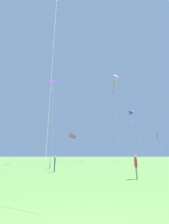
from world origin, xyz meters
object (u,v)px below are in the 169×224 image
object	(u,v)px
kite_purple_streamer	(53,85)
person_near_tree	(136,165)
kite_blue_delta	(130,112)
person_child_small	(50,162)
person_in_blue_jacket	(55,162)
kite_black_large	(73,138)
kite_pink_low	(116,80)
kite_orange_box	(114,84)
kite_teal_box	(157,136)

from	to	relation	value
kite_purple_streamer	person_near_tree	distance (m)	25.09
kite_blue_delta	person_child_small	xyz separation A→B (m)	(-16.93, -23.14, -12.73)
kite_blue_delta	person_in_blue_jacket	xyz separation A→B (m)	(-15.59, -27.34, -12.62)
kite_black_large	person_near_tree	bearing A→B (deg)	-78.53
kite_blue_delta	person_child_small	world-z (taller)	kite_blue_delta
kite_purple_streamer	kite_pink_low	distance (m)	17.29
kite_pink_low	kite_purple_streamer	bearing A→B (deg)	-151.33
person_child_small	person_in_blue_jacket	distance (m)	4.41
person_child_small	person_near_tree	size ratio (longest dim) A/B	0.85
kite_purple_streamer	kite_black_large	distance (m)	20.42
kite_black_large	kite_orange_box	distance (m)	21.95
kite_purple_streamer	kite_pink_low	bearing A→B (deg)	28.67
kite_orange_box	kite_pink_low	bearing A→B (deg)	-97.16
kite_black_large	person_child_small	distance (m)	27.80
person_near_tree	person_in_blue_jacket	bearing A→B (deg)	143.10
kite_teal_box	kite_pink_low	bearing A→B (deg)	-172.05
kite_pink_low	person_in_blue_jacket	world-z (taller)	kite_pink_low
kite_black_large	kite_purple_streamer	bearing A→B (deg)	-98.31
kite_pink_low	kite_teal_box	size ratio (longest dim) A/B	3.36
kite_teal_box	person_child_small	xyz separation A→B (m)	(-21.65, -18.21, -5.22)
kite_orange_box	kite_pink_low	xyz separation A→B (m)	(-1.25, -9.99, -3.80)
kite_black_large	kite_blue_delta	distance (m)	18.40
kite_blue_delta	kite_black_large	bearing A→B (deg)	166.15
person_in_blue_jacket	kite_orange_box	bearing A→B (deg)	68.59
kite_purple_streamer	kite_teal_box	xyz separation A→B (m)	(23.89, 9.25, -9.26)
kite_orange_box	person_in_blue_jacket	xyz separation A→B (m)	(-12.19, -31.09, -23.19)
person_in_blue_jacket	kite_blue_delta	bearing A→B (deg)	60.31
kite_purple_streamer	kite_orange_box	distance (m)	25.46
person_near_tree	kite_orange_box	bearing A→B (deg)	80.90
kite_pink_low	kite_blue_delta	distance (m)	10.31
kite_pink_low	person_in_blue_jacket	bearing A→B (deg)	-117.40
kite_purple_streamer	person_near_tree	world-z (taller)	kite_purple_streamer
kite_blue_delta	kite_purple_streamer	bearing A→B (deg)	-143.52
person_child_small	person_in_blue_jacket	bearing A→B (deg)	-72.29
kite_purple_streamer	person_near_tree	xyz separation A→B (m)	(10.02, -17.99, -14.34)
kite_black_large	kite_blue_delta	world-z (taller)	kite_blue_delta
kite_black_large	person_in_blue_jacket	world-z (taller)	kite_black_large
kite_black_large	person_near_tree	xyz separation A→B (m)	(7.35, -36.24, -5.56)
kite_pink_low	kite_teal_box	world-z (taller)	kite_pink_low
kite_black_large	kite_teal_box	size ratio (longest dim) A/B	1.22
kite_pink_low	person_in_blue_jacket	size ratio (longest dim) A/B	14.76
kite_teal_box	person_near_tree	bearing A→B (deg)	-116.98
kite_purple_streamer	person_child_small	bearing A→B (deg)	-75.96
kite_teal_box	person_in_blue_jacket	distance (m)	30.67
kite_purple_streamer	person_in_blue_jacket	xyz separation A→B (m)	(3.58, -13.16, -14.36)
kite_orange_box	kite_teal_box	bearing A→B (deg)	-46.95
kite_black_large	person_near_tree	distance (m)	37.39
kite_purple_streamer	person_in_blue_jacket	world-z (taller)	kite_purple_streamer
kite_purple_streamer	kite_blue_delta	xyz separation A→B (m)	(19.17, 14.17, -1.74)
kite_teal_box	person_in_blue_jacket	size ratio (longest dim) A/B	4.39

